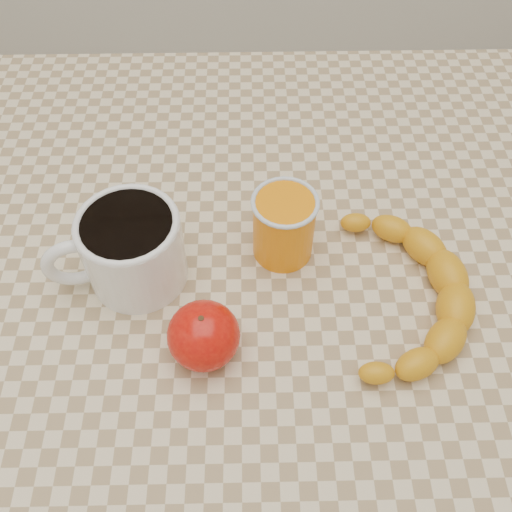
{
  "coord_description": "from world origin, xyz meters",
  "views": [
    {
      "loc": [
        -0.01,
        -0.36,
        1.26
      ],
      "look_at": [
        0.0,
        0.0,
        0.77
      ],
      "focal_mm": 40.0,
      "sensor_mm": 36.0,
      "label": 1
    }
  ],
  "objects_px": {
    "table": "(256,307)",
    "orange_juice_glass": "(284,225)",
    "coffee_mug": "(130,247)",
    "banana": "(403,294)",
    "apple": "(204,335)"
  },
  "relations": [
    {
      "from": "table",
      "to": "orange_juice_glass",
      "type": "bearing_deg",
      "value": 37.59
    },
    {
      "from": "coffee_mug",
      "to": "banana",
      "type": "height_order",
      "value": "coffee_mug"
    },
    {
      "from": "orange_juice_glass",
      "to": "coffee_mug",
      "type": "bearing_deg",
      "value": -169.03
    },
    {
      "from": "coffee_mug",
      "to": "banana",
      "type": "distance_m",
      "value": 0.28
    },
    {
      "from": "table",
      "to": "banana",
      "type": "distance_m",
      "value": 0.19
    },
    {
      "from": "orange_juice_glass",
      "to": "banana",
      "type": "height_order",
      "value": "orange_juice_glass"
    },
    {
      "from": "banana",
      "to": "table",
      "type": "bearing_deg",
      "value": 172.28
    },
    {
      "from": "orange_juice_glass",
      "to": "banana",
      "type": "bearing_deg",
      "value": -31.59
    },
    {
      "from": "table",
      "to": "apple",
      "type": "distance_m",
      "value": 0.16
    },
    {
      "from": "coffee_mug",
      "to": "orange_juice_glass",
      "type": "relative_size",
      "value": 1.89
    },
    {
      "from": "banana",
      "to": "orange_juice_glass",
      "type": "bearing_deg",
      "value": 159.29
    },
    {
      "from": "apple",
      "to": "orange_juice_glass",
      "type": "bearing_deg",
      "value": 56.82
    },
    {
      "from": "orange_juice_glass",
      "to": "apple",
      "type": "bearing_deg",
      "value": -123.18
    },
    {
      "from": "coffee_mug",
      "to": "apple",
      "type": "bearing_deg",
      "value": -50.45
    },
    {
      "from": "coffee_mug",
      "to": "table",
      "type": "bearing_deg",
      "value": 3.42
    }
  ]
}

